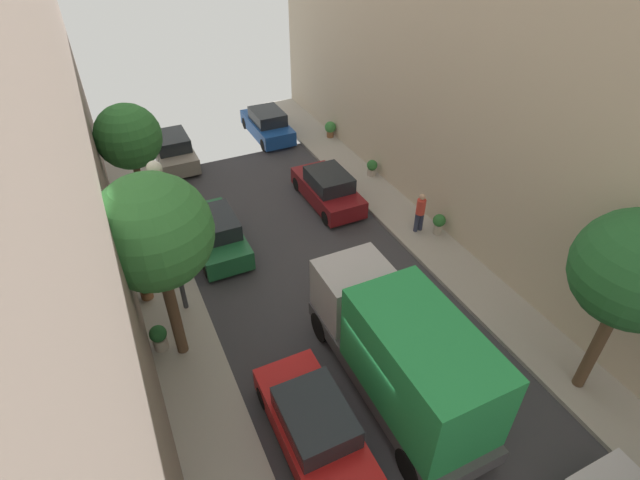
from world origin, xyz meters
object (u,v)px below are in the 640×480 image
at_px(parked_car_right_2, 328,189).
at_px(street_tree_1, 635,271).
at_px(potted_plant_1, 145,288).
at_px(potted_plant_4, 372,167).
at_px(potted_plant_0, 159,337).
at_px(pedestrian, 420,211).
at_px(street_tree_2, 128,137).
at_px(parked_car_left_3, 173,150).
at_px(lamp_post, 166,219).
at_px(delivery_truck, 401,351).
at_px(parked_car_right_3, 267,125).
at_px(parked_car_left_1, 314,425).
at_px(parked_car_left_2, 215,233).
at_px(potted_plant_2, 439,223).
at_px(street_tree_0, 153,233).
at_px(potted_plant_3, 330,128).

distance_m(parked_car_right_2, street_tree_1, 12.66).
distance_m(potted_plant_1, potted_plant_4, 12.03).
bearing_deg(parked_car_right_2, potted_plant_0, -146.97).
distance_m(pedestrian, potted_plant_1, 10.74).
relative_size(street_tree_2, potted_plant_0, 5.55).
height_order(parked_car_left_3, lamp_post, lamp_post).
bearing_deg(delivery_truck, potted_plant_4, 62.86).
distance_m(pedestrian, lamp_post, 9.99).
bearing_deg(parked_car_right_3, lamp_post, -122.12).
height_order(parked_car_left_1, parked_car_left_2, same).
bearing_deg(delivery_truck, potted_plant_2, 45.21).
bearing_deg(lamp_post, pedestrian, 2.02).
height_order(parked_car_left_3, potted_plant_4, parked_car_left_3).
relative_size(parked_car_left_1, pedestrian, 2.44).
xyz_separation_m(street_tree_1, street_tree_2, (-9.66, 14.06, -0.62)).
bearing_deg(street_tree_1, pedestrian, 88.98).
bearing_deg(parked_car_right_2, potted_plant_1, -160.48).
bearing_deg(parked_car_left_1, lamp_post, 107.06).
bearing_deg(street_tree_2, parked_car_right_2, -15.97).
distance_m(pedestrian, street_tree_2, 11.72).
bearing_deg(lamp_post, parked_car_right_2, 28.78).
distance_m(street_tree_0, potted_plant_1, 4.96).
xyz_separation_m(parked_car_left_3, potted_plant_1, (-2.99, -9.73, -0.15)).
xyz_separation_m(street_tree_1, lamp_post, (-9.47, 7.90, -0.64)).
height_order(parked_car_left_3, potted_plant_2, parked_car_left_3).
bearing_deg(potted_plant_2, street_tree_2, 148.63).
distance_m(parked_car_left_1, lamp_post, 7.16).
bearing_deg(lamp_post, parked_car_right_3, 57.88).
relative_size(potted_plant_0, potted_plant_1, 1.14).
xyz_separation_m(potted_plant_4, lamp_post, (-10.22, -5.13, 3.21)).
relative_size(street_tree_1, potted_plant_3, 6.58).
bearing_deg(delivery_truck, parked_car_left_3, 99.24).
relative_size(parked_car_right_2, delivery_truck, 0.64).
distance_m(delivery_truck, pedestrian, 7.98).
relative_size(parked_car_left_3, lamp_post, 0.76).
xyz_separation_m(parked_car_left_1, potted_plant_2, (8.30, 6.01, -0.05)).
height_order(street_tree_0, street_tree_2, street_tree_0).
height_order(potted_plant_2, potted_plant_3, potted_plant_2).
height_order(parked_car_right_2, potted_plant_0, parked_car_right_2).
bearing_deg(parked_car_left_2, parked_car_right_2, 11.67).
height_order(street_tree_1, potted_plant_1, street_tree_1).
bearing_deg(delivery_truck, potted_plant_3, 69.97).
xyz_separation_m(parked_car_left_3, parked_car_right_2, (5.40, -6.75, 0.00)).
distance_m(potted_plant_0, lamp_post, 3.62).
bearing_deg(potted_plant_3, street_tree_2, -160.72).
relative_size(street_tree_1, potted_plant_1, 7.42).
relative_size(parked_car_left_3, potted_plant_4, 5.39).
bearing_deg(parked_car_right_3, parked_car_left_3, -170.89).
xyz_separation_m(parked_car_left_1, potted_plant_1, (-2.99, 7.23, -0.15)).
xyz_separation_m(parked_car_left_1, parked_car_right_3, (5.40, 17.82, 0.00)).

